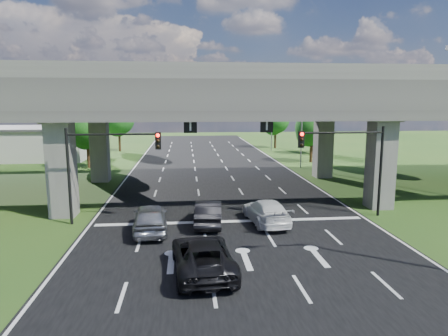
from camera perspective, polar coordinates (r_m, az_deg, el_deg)
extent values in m
plane|color=#244A17|center=(22.38, 2.08, -10.31)|extent=(160.00, 160.00, 0.00)
cube|color=black|center=(31.91, -0.30, -4.26)|extent=(18.00, 120.00, 0.03)
cube|color=#353330|center=(33.00, -0.63, 10.18)|extent=(80.00, 15.00, 2.00)
cube|color=#65625D|center=(25.86, 0.78, 13.73)|extent=(80.00, 0.50, 1.00)
cube|color=#65625D|center=(40.27, -1.54, 12.17)|extent=(80.00, 0.50, 1.00)
cube|color=#65625D|center=(28.38, -22.21, 0.50)|extent=(1.60, 1.60, 7.00)
cube|color=#65625D|center=(39.93, -17.34, 3.15)|extent=(1.60, 1.60, 7.00)
cube|color=#65625D|center=(30.49, 21.49, 1.11)|extent=(1.60, 1.60, 7.00)
cube|color=#65625D|center=(41.46, 14.00, 3.51)|extent=(1.60, 1.60, 7.00)
cube|color=black|center=(25.93, -4.83, 5.95)|extent=(0.85, 0.06, 0.85)
cube|color=black|center=(26.46, 6.12, 6.00)|extent=(0.85, 0.06, 0.85)
cube|color=#9E9E99|center=(60.75, -27.97, 3.05)|extent=(20.00, 10.00, 4.00)
cylinder|color=black|center=(28.35, 21.45, -0.49)|extent=(0.18, 0.18, 6.00)
cylinder|color=black|center=(26.91, 16.53, 4.86)|extent=(5.50, 0.12, 0.12)
cube|color=black|center=(25.87, 10.97, 4.02)|extent=(0.35, 0.28, 1.05)
sphere|color=#FF0C05|center=(25.68, 11.10, 4.77)|extent=(0.22, 0.22, 0.22)
cylinder|color=black|center=(26.29, -21.28, -1.21)|extent=(0.18, 0.18, 6.00)
cylinder|color=black|center=(25.34, -15.62, 4.65)|extent=(5.50, 0.12, 0.12)
cube|color=black|center=(24.86, -9.39, 3.86)|extent=(0.35, 0.28, 1.05)
sphere|color=#FF0C05|center=(24.67, -9.44, 4.63)|extent=(0.22, 0.22, 0.22)
cylinder|color=gray|center=(46.88, 11.05, 6.10)|extent=(0.16, 0.16, 10.00)
cylinder|color=gray|center=(46.46, 9.43, 11.92)|extent=(3.00, 0.10, 0.10)
cube|color=gray|center=(46.10, 7.58, 11.86)|extent=(0.60, 0.25, 0.18)
cylinder|color=gray|center=(62.37, 6.86, 6.98)|extent=(0.16, 0.16, 10.00)
cylinder|color=gray|center=(62.05, 5.57, 11.33)|extent=(3.00, 0.10, 0.10)
cube|color=gray|center=(61.78, 4.17, 11.27)|extent=(0.60, 0.25, 0.18)
cylinder|color=black|center=(48.55, -18.80, 1.91)|extent=(0.36, 0.36, 3.30)
sphere|color=#144B18|center=(48.28, -18.99, 5.44)|extent=(4.50, 4.50, 4.50)
sphere|color=#144B18|center=(47.83, -18.69, 7.05)|extent=(3.60, 3.60, 3.60)
sphere|color=#144B18|center=(48.80, -19.17, 4.41)|extent=(3.30, 3.30, 3.30)
cylinder|color=black|center=(57.01, -19.92, 2.67)|extent=(0.36, 0.36, 2.86)
sphere|color=#144B18|center=(56.79, -20.06, 5.27)|extent=(3.90, 3.90, 3.90)
sphere|color=#144B18|center=(56.34, -19.81, 6.45)|extent=(3.12, 3.12, 3.12)
sphere|color=#144B18|center=(57.30, -20.21, 4.51)|extent=(2.86, 2.86, 2.86)
cylinder|color=black|center=(63.96, -14.70, 3.89)|extent=(0.36, 0.36, 3.52)
sphere|color=#144B18|center=(63.75, -14.82, 6.75)|extent=(4.80, 4.80, 4.80)
sphere|color=#144B18|center=(63.35, -14.55, 8.05)|extent=(3.84, 3.84, 3.84)
sphere|color=#144B18|center=(64.24, -14.99, 5.91)|extent=(3.52, 3.52, 3.52)
cylinder|color=black|center=(51.72, 12.34, 2.50)|extent=(0.36, 0.36, 3.08)
sphere|color=#144B18|center=(51.47, 12.45, 5.60)|extent=(4.20, 4.20, 4.20)
sphere|color=#144B18|center=(51.25, 13.03, 6.97)|extent=(3.36, 3.36, 3.36)
sphere|color=#144B18|center=(51.82, 11.96, 4.71)|extent=(3.08, 3.08, 3.08)
cylinder|color=black|center=(60.22, 12.74, 3.33)|extent=(0.36, 0.36, 2.86)
sphere|color=#144B18|center=(60.01, 12.83, 5.80)|extent=(3.90, 3.90, 3.90)
sphere|color=#144B18|center=(59.80, 13.32, 6.89)|extent=(3.12, 3.12, 3.12)
sphere|color=#144B18|center=(60.35, 12.41, 5.09)|extent=(2.86, 2.86, 2.86)
cylinder|color=black|center=(66.81, 7.33, 4.25)|extent=(0.36, 0.36, 3.30)
sphere|color=#144B18|center=(66.61, 7.39, 6.82)|extent=(4.50, 4.50, 4.50)
sphere|color=#144B18|center=(66.37, 7.81, 7.97)|extent=(3.60, 3.60, 3.60)
sphere|color=#144B18|center=(66.98, 7.04, 6.07)|extent=(3.30, 3.30, 3.30)
imported|color=#999AA0|center=(23.85, -10.47, -7.05)|extent=(2.27, 4.97, 1.65)
imported|color=black|center=(24.85, -2.21, -6.41)|extent=(1.97, 4.66, 1.50)
imported|color=silver|center=(25.31, 6.06, -6.19)|extent=(2.57, 5.26, 1.47)
imported|color=black|center=(18.19, -3.06, -12.40)|extent=(2.95, 5.66, 1.52)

